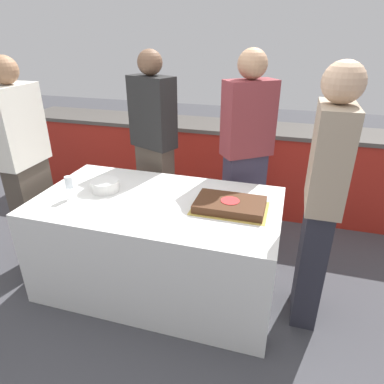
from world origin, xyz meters
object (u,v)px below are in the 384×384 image
at_px(wine_glass, 69,183).
at_px(person_seated_left, 26,167).
at_px(cake, 230,205).
at_px(person_seated_right, 322,201).
at_px(person_cutting_cake, 246,154).
at_px(plate_stack, 105,186).
at_px(person_standing_back, 154,148).

height_order(wine_glass, person_seated_left, person_seated_left).
relative_size(cake, person_seated_right, 0.30).
height_order(cake, person_seated_right, person_seated_right).
bearing_deg(wine_glass, person_cutting_cake, 36.84).
relative_size(plate_stack, person_seated_left, 0.12).
bearing_deg(person_seated_right, cake, -92.14).
relative_size(person_seated_right, person_standing_back, 1.00).
xyz_separation_m(cake, plate_stack, (-0.96, 0.02, 0.01)).
xyz_separation_m(person_cutting_cake, person_seated_left, (-1.62, -0.70, -0.03)).
bearing_deg(plate_stack, cake, -1.14).
bearing_deg(person_seated_left, cake, -89.25).
distance_m(cake, wine_glass, 1.14).
xyz_separation_m(plate_stack, person_cutting_cake, (0.96, 0.66, 0.12)).
xyz_separation_m(person_seated_right, person_standing_back, (-1.39, 0.70, -0.01)).
relative_size(person_cutting_cake, person_seated_left, 1.02).
height_order(person_cutting_cake, person_seated_right, person_cutting_cake).
height_order(cake, plate_stack, plate_stack).
distance_m(person_cutting_cake, person_seated_left, 1.76).
relative_size(plate_stack, person_standing_back, 0.12).
distance_m(plate_stack, person_cutting_cake, 1.17).
bearing_deg(person_seated_right, person_standing_back, -116.79).
relative_size(cake, person_cutting_cake, 0.29).
xyz_separation_m(cake, person_cutting_cake, (0.00, 0.68, 0.13)).
xyz_separation_m(plate_stack, wine_glass, (-0.17, -0.18, 0.08)).
xyz_separation_m(person_cutting_cake, person_standing_back, (-0.82, -0.00, -0.02)).
relative_size(plate_stack, person_cutting_cake, 0.12).
xyz_separation_m(wine_glass, person_seated_left, (-0.49, 0.14, 0.01)).
height_order(cake, person_seated_left, person_seated_left).
relative_size(wine_glass, person_standing_back, 0.10).
bearing_deg(cake, person_cutting_cake, 90.00).
xyz_separation_m(plate_stack, person_standing_back, (0.13, 0.66, 0.10)).
relative_size(plate_stack, wine_glass, 1.23).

